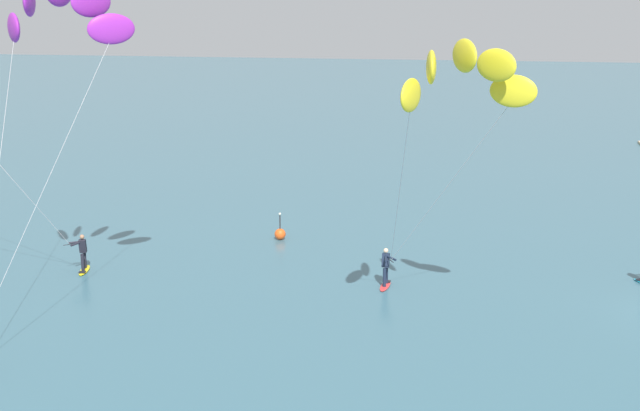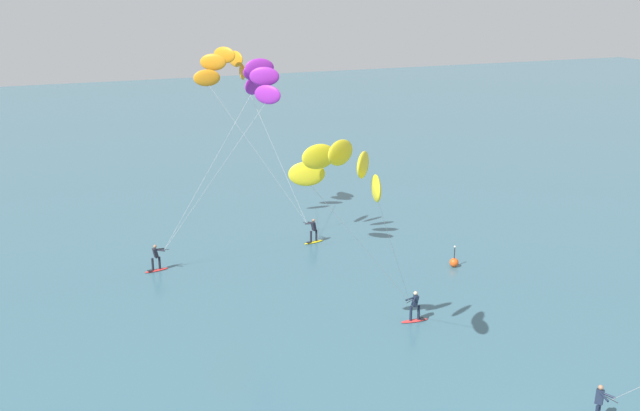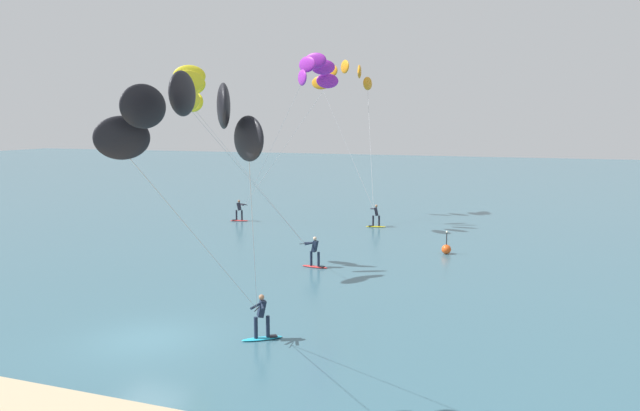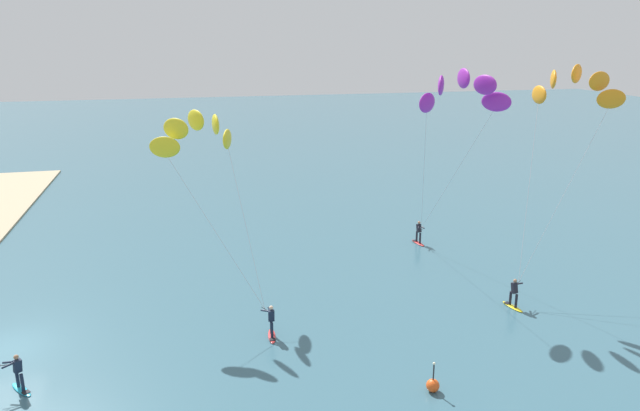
{
  "view_description": "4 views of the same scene",
  "coord_description": "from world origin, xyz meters",
  "px_view_note": "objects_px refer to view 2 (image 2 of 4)",
  "views": [
    {
      "loc": [
        -32.78,
        9.4,
        12.23
      ],
      "look_at": [
        0.92,
        15.03,
        3.64
      ],
      "focal_mm": 48.91,
      "sensor_mm": 36.0,
      "label": 1
    },
    {
      "loc": [
        -16.38,
        -18.1,
        16.83
      ],
      "look_at": [
        -1.65,
        16.72,
        5.51
      ],
      "focal_mm": 41.65,
      "sensor_mm": 36.0,
      "label": 2
    },
    {
      "loc": [
        13.18,
        -17.8,
        7.85
      ],
      "look_at": [
        0.56,
        16.78,
        2.73
      ],
      "focal_mm": 34.44,
      "sensor_mm": 36.0,
      "label": 3
    },
    {
      "loc": [
        27.55,
        8.69,
        14.27
      ],
      "look_at": [
        -1.84,
        15.74,
        5.5
      ],
      "focal_mm": 32.69,
      "sensor_mm": 36.0,
      "label": 4
    }
  ],
  "objects_px": {
    "kitesurfer_mid_water": "(344,175)",
    "kitesurfer_far_out": "(228,72)",
    "marker_buoy": "(454,262)",
    "kitesurfer_downwind": "(255,87)"
  },
  "relations": [
    {
      "from": "marker_buoy",
      "to": "kitesurfer_far_out",
      "type": "bearing_deg",
      "value": 129.08
    },
    {
      "from": "kitesurfer_far_out",
      "to": "marker_buoy",
      "type": "bearing_deg",
      "value": -50.92
    },
    {
      "from": "kitesurfer_mid_water",
      "to": "kitesurfer_downwind",
      "type": "xyz_separation_m",
      "value": [
        0.82,
        14.45,
        1.91
      ]
    },
    {
      "from": "kitesurfer_downwind",
      "to": "marker_buoy",
      "type": "bearing_deg",
      "value": -28.52
    },
    {
      "from": "kitesurfer_downwind",
      "to": "kitesurfer_far_out",
      "type": "bearing_deg",
      "value": 87.04
    },
    {
      "from": "kitesurfer_far_out",
      "to": "kitesurfer_downwind",
      "type": "distance_m",
      "value": 6.94
    },
    {
      "from": "kitesurfer_far_out",
      "to": "marker_buoy",
      "type": "height_order",
      "value": "kitesurfer_far_out"
    },
    {
      "from": "kitesurfer_far_out",
      "to": "marker_buoy",
      "type": "distance_m",
      "value": 19.67
    },
    {
      "from": "kitesurfer_mid_water",
      "to": "kitesurfer_downwind",
      "type": "distance_m",
      "value": 14.6
    },
    {
      "from": "kitesurfer_mid_water",
      "to": "kitesurfer_far_out",
      "type": "distance_m",
      "value": 21.51
    }
  ]
}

